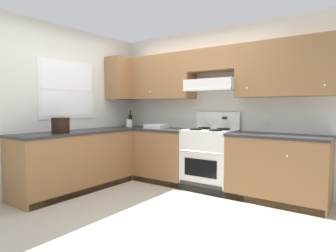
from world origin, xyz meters
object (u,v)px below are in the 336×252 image
object	(u,v)px
stove	(209,158)
bucket	(61,125)
wine_bottle	(130,120)
bowl	(156,127)
paper_towel_roll	(129,123)

from	to	relation	value
stove	bucket	size ratio (longest dim) A/B	4.61
wine_bottle	bowl	bearing A→B (deg)	-11.28
stove	wine_bottle	xyz separation A→B (m)	(-1.73, 0.07, 0.56)
bowl	stove	bearing A→B (deg)	4.19
bowl	bucket	size ratio (longest dim) A/B	1.34
wine_bottle	paper_towel_roll	xyz separation A→B (m)	(0.07, -0.11, -0.06)
stove	bucket	world-z (taller)	stove
bowl	paper_towel_roll	distance (m)	0.67
wine_bottle	bowl	xyz separation A→B (m)	(0.74, -0.15, -0.10)
wine_bottle	bucket	bearing A→B (deg)	-83.72
bucket	wine_bottle	bearing A→B (deg)	96.28
stove	paper_towel_roll	xyz separation A→B (m)	(-1.66, -0.04, 0.50)
bucket	paper_towel_roll	world-z (taller)	bucket
bowl	wine_bottle	bearing A→B (deg)	168.72
stove	bucket	xyz separation A→B (m)	(-1.55, -1.56, 0.55)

